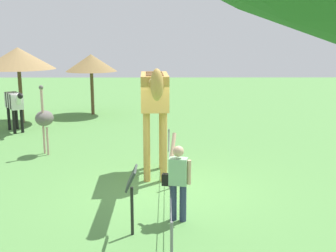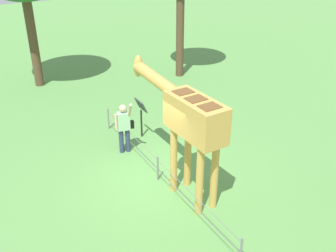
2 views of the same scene
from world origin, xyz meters
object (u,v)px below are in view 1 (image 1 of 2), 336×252
Objects in this scene: shade_hut_aside at (18,58)px; info_sign at (132,187)px; zebra at (14,103)px; ostrich at (44,118)px; giraffe at (155,98)px; visitor at (178,178)px; shade_hut_near at (91,63)px.

info_sign is at bearing 28.15° from shade_hut_aside.
zebra is at bearing 11.50° from shade_hut_aside.
info_sign is (10.72, 5.73, -1.87)m from shade_hut_aside.
ostrich is 1.70× the size of info_sign.
visitor is at bearing 11.28° from giraffe.
ostrich reaches higher than visitor.
ostrich is 6.47m from info_sign.
zebra is at bearing -147.11° from ostrich.
ostrich is (-4.98, -4.10, 0.27)m from visitor.
info_sign is (3.27, -0.35, -1.21)m from giraffe.
visitor reaches higher than info_sign.
giraffe is at bearing 173.88° from info_sign.
shade_hut_aside is (-10.09, -6.61, 1.92)m from visitor.
giraffe reaches higher than shade_hut_near.
shade_hut_near is at bearing -166.92° from info_sign.
shade_hut_aside is at bearing -53.09° from shade_hut_near.
ostrich is 0.68× the size of shade_hut_aside.
shade_hut_aside is (2.07, -2.76, 0.32)m from shade_hut_near.
shade_hut_near is 3.47m from shade_hut_aside.
shade_hut_aside reaches higher than visitor.
giraffe is 3.50m from info_sign.
zebra is at bearing -31.72° from shade_hut_near.
visitor is at bearing 125.61° from info_sign.
ostrich is at bearing -150.07° from info_sign.
visitor is 0.78× the size of ostrich.
shade_hut_aside is 2.50× the size of info_sign.
giraffe is at bearing 45.35° from zebra.
visitor is at bearing 37.00° from zebra.
shade_hut_aside reaches higher than shade_hut_near.
visitor is 1.06× the size of zebra.
visitor is 1.08m from info_sign.
info_sign is at bearing 13.08° from shade_hut_near.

